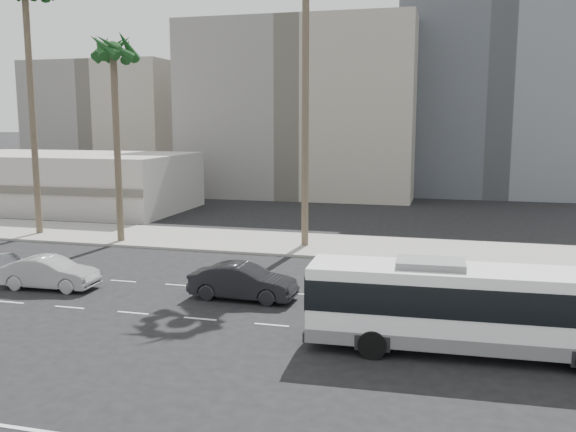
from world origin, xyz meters
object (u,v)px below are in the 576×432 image
(car_b, at_px, (50,273))
(palm_mid, at_px, (113,54))
(city_bus, at_px, (472,306))
(car_a, at_px, (243,282))

(car_b, bearing_deg, palm_mid, 10.22)
(city_bus, relative_size, palm_mid, 0.84)
(city_bus, bearing_deg, car_a, 154.42)
(car_b, distance_m, palm_mid, 15.80)
(car_b, relative_size, palm_mid, 0.34)
(palm_mid, bearing_deg, car_a, -40.45)
(city_bus, bearing_deg, car_b, 167.45)
(city_bus, relative_size, car_a, 2.34)
(car_b, bearing_deg, city_bus, -102.94)
(car_b, xyz_separation_m, palm_mid, (-2.44, 10.82, 11.25))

